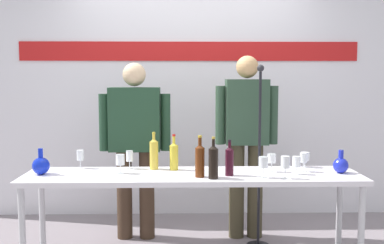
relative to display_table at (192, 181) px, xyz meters
The scene contains 21 objects.
back_wall 1.63m from the display_table, 90.00° to the left, with size 5.10×0.11×3.00m.
display_table is the anchor object (origin of this frame).
decanter_blue_left 1.19m from the display_table, behind, with size 0.14×0.14×0.21m.
decanter_blue_right 1.18m from the display_table, ahead, with size 0.12×0.12×0.18m.
presenter_left 0.84m from the display_table, 129.60° to the left, with size 0.65×0.22×1.62m.
presenter_right 0.85m from the display_table, 50.40° to the left, with size 0.57×0.22×1.68m.
wine_bottle_0 0.41m from the display_table, 149.71° to the left, with size 0.07×0.07×0.31m.
wine_bottle_1 0.23m from the display_table, 65.73° to the right, with size 0.07×0.07×0.32m.
wine_bottle_2 0.34m from the display_table, 13.66° to the right, with size 0.06×0.06×0.28m.
wine_bottle_3 0.28m from the display_table, 134.16° to the left, with size 0.07×0.07×0.29m.
wine_bottle_4 0.30m from the display_table, 49.48° to the right, with size 0.07×0.07×0.32m.
wine_glass_left_0 0.59m from the display_table, behind, with size 0.07×0.07×0.15m.
wine_glass_left_1 0.58m from the display_table, 158.20° to the left, with size 0.06×0.06×0.15m.
wine_glass_left_2 0.97m from the display_table, 165.91° to the left, with size 0.06×0.06×0.15m.
wine_glass_right_0 0.83m from the display_table, ahead, with size 0.06×0.06×0.14m.
wine_glass_right_1 0.99m from the display_table, 13.64° to the left, with size 0.07×0.07×0.13m.
wine_glass_right_2 0.91m from the display_table, ahead, with size 0.06×0.06×0.15m.
wine_glass_right_3 0.74m from the display_table, 15.22° to the right, with size 0.07×0.07×0.17m.
wine_glass_right_4 0.58m from the display_table, 16.63° to the right, with size 0.07×0.07×0.16m.
wine_glass_right_5 0.66m from the display_table, ahead, with size 0.07×0.07×0.15m.
microphone_stand 0.70m from the display_table, 31.19° to the left, with size 0.20×0.20×1.60m.
Camera 1 is at (-0.08, -3.53, 1.50)m, focal length 42.75 mm.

